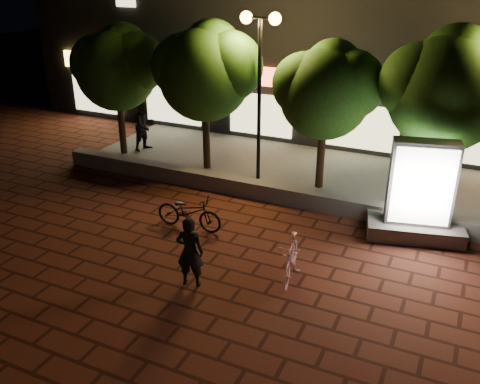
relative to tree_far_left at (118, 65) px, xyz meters
The scene contains 14 objects.
ground 9.43m from the tree_far_left, 38.18° to the right, with size 80.00×80.00×0.00m, color #512019.
retaining_wall 7.72m from the tree_far_left, 11.89° to the right, with size 16.00×0.45×0.50m, color slate.
sidewalk 7.74m from the tree_far_left, ahead, with size 16.00×5.00×0.08m, color slate.
building_block 10.38m from the tree_far_left, 47.32° to the left, with size 28.00×8.12×11.30m.
tree_far_left is the anchor object (origin of this frame).
tree_left 3.51m from the tree_far_left, ahead, with size 3.60×3.00×4.89m.
tree_mid 7.50m from the tree_far_left, ahead, with size 3.24×2.70×4.50m.
tree_right 10.81m from the tree_far_left, ahead, with size 3.72×3.10×5.07m.
street_lamp_left 5.50m from the tree_far_left, ahead, with size 1.26×0.36×5.18m.
ad_kiosk 11.01m from the tree_far_left, 10.49° to the right, with size 2.61×1.71×2.60m.
scooter_pink 10.19m from the tree_far_left, 31.73° to the right, with size 0.46×1.64×0.99m, color #EEA2C2.
rider 9.38m from the tree_far_left, 44.63° to the right, with size 0.61×0.40×1.66m, color black.
scooter_parked 7.10m from the tree_far_left, 38.79° to the right, with size 0.65×1.88×0.99m, color black.
pedestrian 2.40m from the tree_far_left, 50.13° to the left, with size 0.91×0.71×1.87m, color black.
Camera 1 is at (4.51, -9.12, 6.53)m, focal length 38.40 mm.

